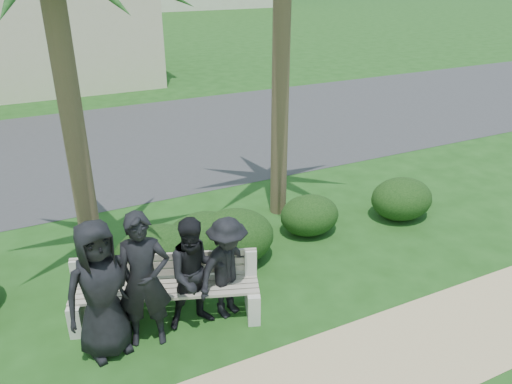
% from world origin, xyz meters
% --- Properties ---
extents(ground, '(160.00, 160.00, 0.00)m').
position_xyz_m(ground, '(0.00, 0.00, 0.00)').
color(ground, '#194112').
rests_on(ground, ground).
extents(asphalt_street, '(160.00, 8.00, 0.01)m').
position_xyz_m(asphalt_street, '(0.00, 8.00, 0.00)').
color(asphalt_street, '#2D2D30').
rests_on(asphalt_street, ground).
extents(park_bench, '(2.76, 1.43, 0.90)m').
position_xyz_m(park_bench, '(-1.17, 0.25, 0.41)').
color(park_bench, gray).
rests_on(park_bench, ground).
extents(man_a, '(1.01, 0.76, 1.88)m').
position_xyz_m(man_a, '(-2.04, -0.05, 0.94)').
color(man_a, black).
rests_on(man_a, ground).
extents(man_b, '(0.79, 0.62, 1.89)m').
position_xyz_m(man_b, '(-1.51, -0.10, 0.94)').
color(man_b, black).
rests_on(man_b, ground).
extents(man_c, '(0.85, 0.69, 1.63)m').
position_xyz_m(man_c, '(-0.81, -0.05, 0.82)').
color(man_c, black).
rests_on(man_c, ground).
extents(man_d, '(1.11, 0.84, 1.53)m').
position_xyz_m(man_d, '(-0.35, -0.04, 0.76)').
color(man_d, black).
rests_on(man_d, ground).
extents(hedge_b, '(1.41, 1.17, 0.92)m').
position_xyz_m(hedge_b, '(-0.99, 1.23, 0.46)').
color(hedge_b, black).
rests_on(hedge_b, ground).
extents(hedge_c, '(1.19, 0.98, 0.78)m').
position_xyz_m(hedge_c, '(-0.06, 1.37, 0.39)').
color(hedge_c, black).
rests_on(hedge_c, ground).
extents(hedge_d, '(1.35, 1.11, 0.88)m').
position_xyz_m(hedge_d, '(-0.16, 1.41, 0.44)').
color(hedge_d, black).
rests_on(hedge_d, ground).
extents(hedge_e, '(1.12, 0.93, 0.73)m').
position_xyz_m(hedge_e, '(1.94, 1.49, 0.37)').
color(hedge_e, black).
rests_on(hedge_e, ground).
extents(hedge_f, '(1.25, 1.03, 0.82)m').
position_xyz_m(hedge_f, '(3.89, 1.23, 0.41)').
color(hedge_f, black).
rests_on(hedge_f, ground).
extents(hedge_extra, '(1.41, 1.17, 0.92)m').
position_xyz_m(hedge_extra, '(0.28, 1.23, 0.46)').
color(hedge_extra, black).
rests_on(hedge_extra, ground).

